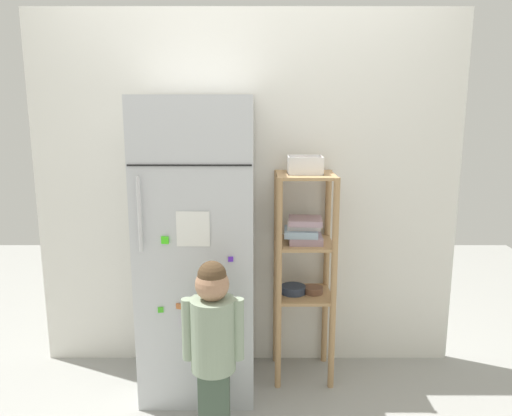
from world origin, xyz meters
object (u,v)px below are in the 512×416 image
at_px(child_standing, 213,334).
at_px(fruit_bin, 307,167).
at_px(refrigerator, 199,247).
at_px(pantry_shelf_unit, 304,254).

xyz_separation_m(child_standing, fruit_bin, (0.50, 0.62, 0.73)).
distance_m(refrigerator, pantry_shelf_unit, 0.62).
relative_size(refrigerator, fruit_bin, 8.55).
relative_size(refrigerator, child_standing, 1.82).
height_order(refrigerator, child_standing, refrigerator).
height_order(refrigerator, pantry_shelf_unit, refrigerator).
xyz_separation_m(refrigerator, fruit_bin, (0.62, 0.11, 0.44)).
distance_m(child_standing, pantry_shelf_unit, 0.82).
bearing_deg(pantry_shelf_unit, fruit_bin, 23.22).
bearing_deg(refrigerator, child_standing, -76.54).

